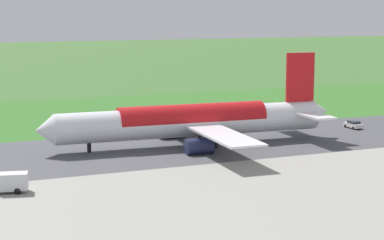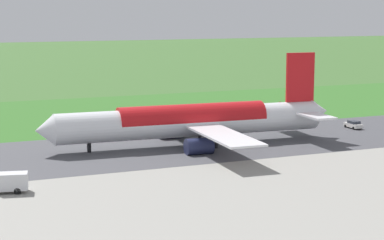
% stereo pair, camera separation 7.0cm
% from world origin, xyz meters
% --- Properties ---
extents(ground_plane, '(800.00, 800.00, 0.00)m').
position_xyz_m(ground_plane, '(0.00, 0.00, 0.00)').
color(ground_plane, '#3D662D').
extents(runway_asphalt, '(600.00, 29.62, 0.06)m').
position_xyz_m(runway_asphalt, '(0.00, 0.00, 0.03)').
color(runway_asphalt, '#47474C').
rests_on(runway_asphalt, ground).
extents(grass_verge_foreground, '(600.00, 80.00, 0.04)m').
position_xyz_m(grass_verge_foreground, '(0.00, -31.01, 0.02)').
color(grass_verge_foreground, '#346B27').
rests_on(grass_verge_foreground, ground).
extents(airliner_main, '(54.11, 44.24, 15.88)m').
position_xyz_m(airliner_main, '(14.62, 0.02, 4.35)').
color(airliner_main, white).
rests_on(airliner_main, ground).
extents(service_car_followme, '(1.99, 4.24, 1.62)m').
position_xyz_m(service_car_followme, '(-21.37, -3.26, 0.84)').
color(service_car_followme, silver).
rests_on(service_car_followme, ground).
extents(service_truck_fuel, '(6.15, 3.43, 2.65)m').
position_xyz_m(service_truck_fuel, '(49.35, 20.05, 1.40)').
color(service_truck_fuel, silver).
rests_on(service_truck_fuel, ground).
extents(no_stopping_sign, '(0.60, 0.10, 2.50)m').
position_xyz_m(no_stopping_sign, '(-18.59, -27.79, 1.49)').
color(no_stopping_sign, slate).
rests_on(no_stopping_sign, ground).
extents(traffic_cone_orange, '(0.40, 0.40, 0.55)m').
position_xyz_m(traffic_cone_orange, '(-15.44, -34.75, 0.28)').
color(traffic_cone_orange, orange).
rests_on(traffic_cone_orange, ground).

